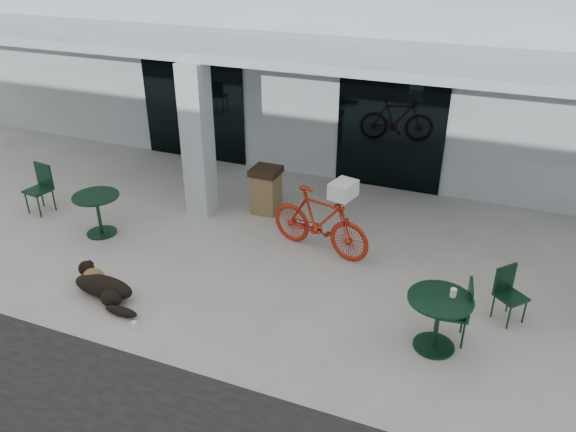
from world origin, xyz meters
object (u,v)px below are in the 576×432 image
at_px(cafe_table_far, 437,323).
at_px(cafe_chair_far_a, 511,296).
at_px(dog, 103,286).
at_px(cafe_chair_near, 38,190).
at_px(trash_receptacle, 266,190).
at_px(bicycle, 320,221).
at_px(cafe_table_near, 99,215).
at_px(cafe_chair_far_b, 452,311).

height_order(cafe_table_far, cafe_chair_far_a, cafe_chair_far_a).
relative_size(dog, cafe_chair_near, 1.23).
distance_m(cafe_chair_far_a, trash_receptacle, 5.30).
relative_size(bicycle, cafe_chair_near, 1.98).
distance_m(cafe_table_near, cafe_chair_near, 1.80).
distance_m(cafe_chair_far_b, trash_receptacle, 4.99).
relative_size(cafe_table_near, trash_receptacle, 0.90).
height_order(cafe_table_near, cafe_table_far, cafe_table_far).
xyz_separation_m(cafe_chair_near, trash_receptacle, (4.39, 1.80, -0.02)).
height_order(cafe_chair_far_a, trash_receptacle, trash_receptacle).
bearing_deg(trash_receptacle, cafe_chair_far_a, -22.02).
height_order(dog, cafe_table_near, cafe_table_near).
distance_m(bicycle, dog, 3.88).
relative_size(dog, cafe_chair_far_a, 1.43).
distance_m(bicycle, cafe_table_far, 3.10).
height_order(cafe_table_near, cafe_chair_near, cafe_chair_near).
distance_m(cafe_chair_far_a, cafe_chair_far_b, 1.10).
bearing_deg(cafe_table_far, bicycle, 141.36).
relative_size(cafe_chair_near, cafe_chair_far_a, 1.17).
xyz_separation_m(cafe_table_near, cafe_table_far, (6.59, -0.94, 0.01)).
bearing_deg(cafe_chair_far_b, bicycle, -130.53).
xyz_separation_m(dog, cafe_chair_far_a, (6.11, 1.81, 0.23)).
bearing_deg(cafe_table_far, dog, -171.62).
relative_size(cafe_chair_far_a, cafe_chair_far_b, 0.90).
bearing_deg(trash_receptacle, dog, -107.49).
height_order(bicycle, cafe_table_near, bicycle).
bearing_deg(cafe_chair_far_a, cafe_table_far, 179.41).
bearing_deg(cafe_chair_far_a, cafe_chair_far_b, 176.57).
xyz_separation_m(cafe_table_far, trash_receptacle, (-3.98, 3.04, 0.07)).
bearing_deg(cafe_chair_far_b, cafe_chair_near, -104.24).
xyz_separation_m(bicycle, cafe_table_near, (-4.17, -0.99, -0.20)).
relative_size(cafe_chair_near, cafe_chair_far_b, 1.05).
distance_m(cafe_table_near, cafe_chair_far_b, 6.79).
distance_m(cafe_table_far, cafe_chair_far_a, 1.41).
xyz_separation_m(dog, cafe_chair_far_b, (5.34, 1.03, 0.28)).
distance_m(bicycle, cafe_chair_near, 5.99).
bearing_deg(dog, bicycle, 66.49).
height_order(cafe_chair_far_b, trash_receptacle, trash_receptacle).
bearing_deg(cafe_table_near, cafe_chair_far_b, -5.65).
height_order(cafe_chair_near, trash_receptacle, cafe_chair_near).
distance_m(dog, cafe_table_near, 2.22).
xyz_separation_m(cafe_chair_near, cafe_chair_far_a, (9.30, -0.19, -0.07)).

